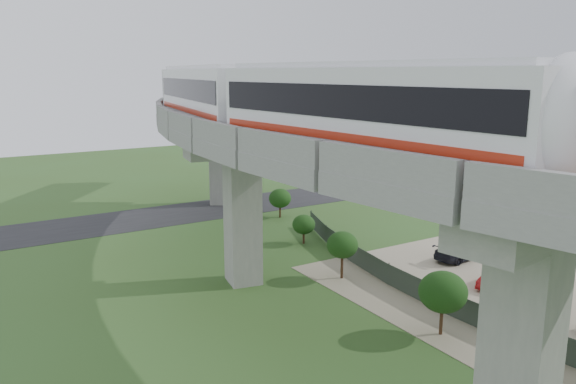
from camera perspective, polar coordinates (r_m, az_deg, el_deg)
ground at (r=29.36m, az=3.46°, el=-15.69°), size 160.00×160.00×0.00m
dirt_lot at (r=37.36m, az=23.56°, el=-10.39°), size 18.00×26.00×0.04m
asphalt_road at (r=55.09m, az=-14.68°, el=-2.63°), size 60.00×8.00×0.03m
viaduct at (r=28.74m, az=9.99°, el=2.66°), size 19.58×73.98×11.40m
metro_train at (r=41.61m, az=-6.46°, el=10.17°), size 20.86×58.89×3.64m
fence at (r=35.06m, az=16.88°, el=-10.07°), size 3.87×38.73×1.50m
tree_0 at (r=53.39m, az=-0.82°, el=-0.65°), size 2.14×2.14×2.78m
tree_1 at (r=45.37m, az=1.61°, el=-3.31°), size 1.86×1.86×2.40m
tree_2 at (r=37.73m, az=5.54°, el=-5.38°), size 2.12×2.12×3.28m
tree_3 at (r=30.85m, az=15.47°, el=-9.76°), size 2.56×2.56×3.51m
car_red at (r=39.09m, az=20.33°, el=-8.18°), size 3.72×2.19×1.16m
car_dark at (r=43.72m, az=17.15°, el=-5.68°), size 4.78×2.25×1.35m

